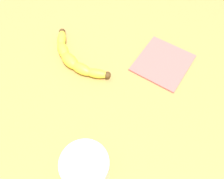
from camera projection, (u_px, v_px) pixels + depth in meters
The scene contains 4 objects.
wooden_tabletop at pixel (84, 89), 62.11cm from camera, with size 120.00×120.00×3.00cm, color #B18847.
banana at pixel (74, 58), 63.42cm from camera, with size 21.00×9.02×3.20cm.
smoothie_glass at pixel (87, 172), 44.95cm from camera, with size 8.29×8.29×10.98cm.
folded_napkin at pixel (163, 63), 64.26cm from camera, with size 12.70×13.65×0.60cm, color #BC6660.
Camera 1 is at (-26.28, 21.06, 54.16)cm, focal length 39.67 mm.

